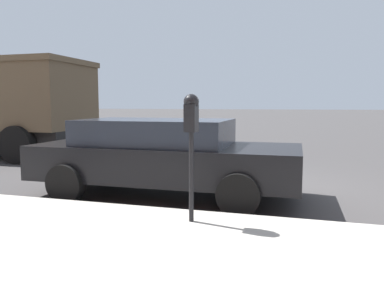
# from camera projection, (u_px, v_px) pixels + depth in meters

# --- Properties ---
(ground_plane) EXTENTS (220.00, 220.00, 0.00)m
(ground_plane) POSITION_uv_depth(u_px,v_px,m) (241.00, 188.00, 7.27)
(ground_plane) COLOR #3D3A3A
(parking_meter) EXTENTS (0.21, 0.19, 1.61)m
(parking_meter) POSITION_uv_depth(u_px,v_px,m) (191.00, 125.00, 4.61)
(parking_meter) COLOR black
(parking_meter) RESTS_ON sidewalk
(car_black) EXTENTS (2.02, 4.61, 1.35)m
(car_black) POSITION_uv_depth(u_px,v_px,m) (163.00, 155.00, 6.58)
(car_black) COLOR black
(car_black) RESTS_ON ground_plane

